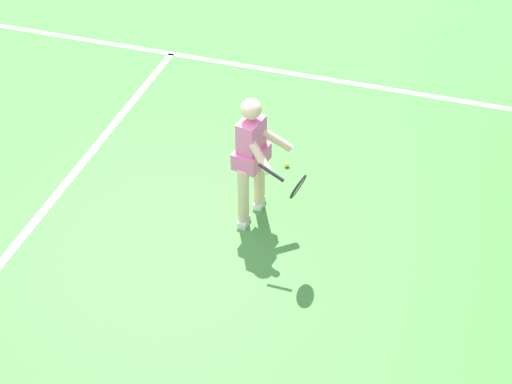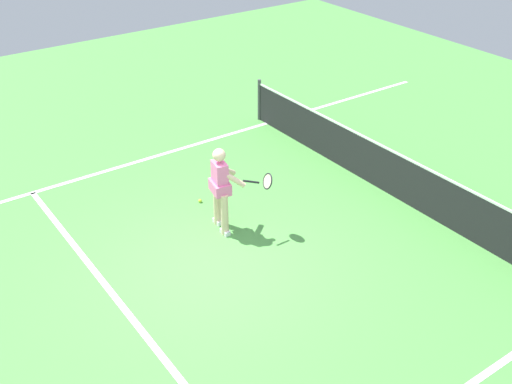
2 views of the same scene
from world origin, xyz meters
name	(u,v)px [view 2 (image 2 of 2)]	position (x,y,z in m)	size (l,w,h in m)	color
ground_plane	(216,265)	(0.00, 0.00, 0.00)	(25.01, 25.01, 0.00)	#4C9342
service_line_marking	(121,305)	(0.00, -1.65, 0.00)	(7.91, 0.10, 0.01)	white
sideline_left_marking	(113,169)	(-3.96, 0.00, 0.00)	(0.10, 17.24, 0.01)	white
court_net	(391,172)	(0.00, 3.89, 0.46)	(8.59, 0.08, 0.99)	#4C4C51
tennis_player	(222,186)	(-0.83, 0.67, 0.85)	(0.90, 0.90, 1.55)	beige
tennis_ball_near	(200,201)	(-1.81, 0.79, 0.03)	(0.07, 0.07, 0.07)	#D1E533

